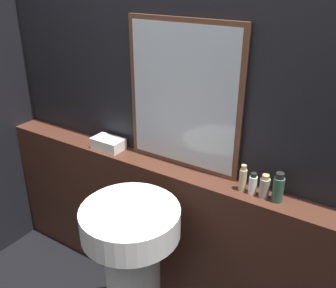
# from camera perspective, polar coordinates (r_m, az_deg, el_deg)

# --- Properties ---
(wall_back) EXTENTS (8.00, 0.06, 2.50)m
(wall_back) POSITION_cam_1_polar(r_m,az_deg,el_deg) (2.06, 2.28, 6.15)
(wall_back) COLOR black
(wall_back) RESTS_ON ground_plane
(vanity_counter) EXTENTS (2.51, 0.18, 0.90)m
(vanity_counter) POSITION_cam_1_polar(r_m,az_deg,el_deg) (2.36, 0.43, -13.29)
(vanity_counter) COLOR #422319
(vanity_counter) RESTS_ON ground_plane
(pedestal_sink) EXTENTS (0.49, 0.49, 0.90)m
(pedestal_sink) POSITION_cam_1_polar(r_m,az_deg,el_deg) (2.02, -5.43, -17.66)
(pedestal_sink) COLOR white
(pedestal_sink) RESTS_ON ground_plane
(mirror) EXTENTS (0.67, 0.03, 0.81)m
(mirror) POSITION_cam_1_polar(r_m,az_deg,el_deg) (1.99, 2.34, 7.14)
(mirror) COLOR #563323
(mirror) RESTS_ON vanity_counter
(towel_stack) EXTENTS (0.20, 0.12, 0.07)m
(towel_stack) POSITION_cam_1_polar(r_m,az_deg,el_deg) (2.35, -9.10, 0.08)
(towel_stack) COLOR white
(towel_stack) RESTS_ON vanity_counter
(shampoo_bottle) EXTENTS (0.04, 0.04, 0.14)m
(shampoo_bottle) POSITION_cam_1_polar(r_m,az_deg,el_deg) (1.91, 11.33, -5.21)
(shampoo_bottle) COLOR #C6B284
(shampoo_bottle) RESTS_ON vanity_counter
(conditioner_bottle) EXTENTS (0.04, 0.04, 0.11)m
(conditioner_bottle) POSITION_cam_1_polar(r_m,az_deg,el_deg) (1.91, 12.80, -5.97)
(conditioner_bottle) COLOR white
(conditioner_bottle) RESTS_ON vanity_counter
(lotion_bottle) EXTENTS (0.05, 0.05, 0.12)m
(lotion_bottle) POSITION_cam_1_polar(r_m,az_deg,el_deg) (1.89, 14.50, -6.34)
(lotion_bottle) COLOR gray
(lotion_bottle) RESTS_ON vanity_counter
(body_wash_bottle) EXTENTS (0.05, 0.05, 0.15)m
(body_wash_bottle) POSITION_cam_1_polar(r_m,az_deg,el_deg) (1.87, 16.45, -6.49)
(body_wash_bottle) COLOR #2D4C3D
(body_wash_bottle) RESTS_ON vanity_counter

